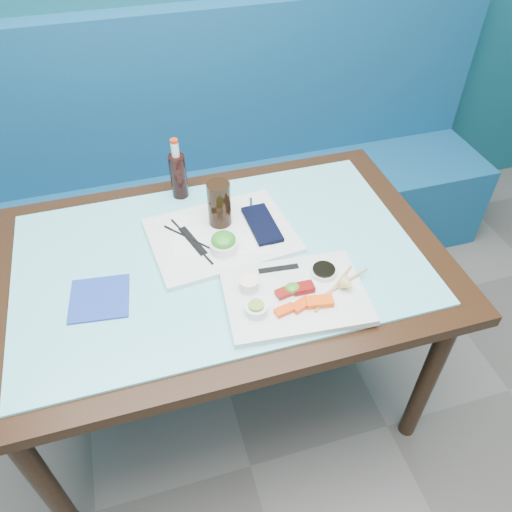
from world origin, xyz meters
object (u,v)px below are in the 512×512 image
object	(u,v)px
booth_bench	(182,197)
cola_glass	(219,204)
sashimi_plate	(295,296)
seaweed_bowl	(224,246)
serving_tray	(222,236)
blue_napkin	(99,298)
dining_table	(220,277)
cola_bottle_body	(179,176)

from	to	relation	value
booth_bench	cola_glass	size ratio (longest dim) A/B	19.60
sashimi_plate	seaweed_bowl	xyz separation A→B (m)	(-0.15, 0.24, 0.02)
serving_tray	cola_glass	xyz separation A→B (m)	(0.01, 0.05, 0.08)
booth_bench	serving_tray	bearing A→B (deg)	-87.70
serving_tray	blue_napkin	xyz separation A→B (m)	(-0.39, -0.16, -0.01)
sashimi_plate	cola_glass	bearing A→B (deg)	114.32
serving_tray	seaweed_bowl	xyz separation A→B (m)	(-0.01, -0.07, 0.03)
dining_table	cola_bottle_body	xyz separation A→B (m)	(-0.05, 0.34, 0.17)
cola_glass	blue_napkin	distance (m)	0.46
seaweed_bowl	cola_bottle_body	world-z (taller)	cola_bottle_body
cola_bottle_body	cola_glass	bearing A→B (deg)	-65.21
sashimi_plate	dining_table	bearing A→B (deg)	131.35
seaweed_bowl	cola_bottle_body	xyz separation A→B (m)	(-0.08, 0.34, 0.05)
dining_table	cola_bottle_body	distance (m)	0.39
serving_tray	seaweed_bowl	bearing A→B (deg)	-103.32
booth_bench	serving_tray	distance (m)	0.85
cola_bottle_body	blue_napkin	size ratio (longest dim) A/B	0.98
cola_bottle_body	sashimi_plate	bearing A→B (deg)	-68.57
booth_bench	blue_napkin	distance (m)	1.06
booth_bench	serving_tray	world-z (taller)	booth_bench
dining_table	serving_tray	world-z (taller)	serving_tray
cola_glass	seaweed_bowl	bearing A→B (deg)	-98.75
dining_table	serving_tray	xyz separation A→B (m)	(0.03, 0.08, 0.10)
cola_bottle_body	booth_bench	bearing A→B (deg)	83.73
cola_glass	cola_bottle_body	distance (m)	0.23
booth_bench	sashimi_plate	bearing A→B (deg)	-80.99
dining_table	serving_tray	size ratio (longest dim) A/B	3.15
seaweed_bowl	cola_glass	world-z (taller)	cola_glass
booth_bench	cola_glass	bearing A→B (deg)	-86.71
booth_bench	dining_table	distance (m)	0.89
sashimi_plate	seaweed_bowl	distance (m)	0.28
booth_bench	seaweed_bowl	size ratio (longest dim) A/B	34.58
sashimi_plate	cola_bottle_body	bearing A→B (deg)	116.29
dining_table	sashimi_plate	bearing A→B (deg)	-53.51
booth_bench	blue_napkin	bearing A→B (deg)	-111.63
sashimi_plate	seaweed_bowl	bearing A→B (deg)	127.23
dining_table	seaweed_bowl	bearing A→B (deg)	16.17
blue_napkin	cola_glass	bearing A→B (deg)	27.73
sashimi_plate	serving_tray	xyz separation A→B (m)	(-0.14, 0.31, -0.00)
seaweed_bowl	blue_napkin	distance (m)	0.39
dining_table	cola_bottle_body	size ratio (longest dim) A/B	8.71
sashimi_plate	serving_tray	world-z (taller)	sashimi_plate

